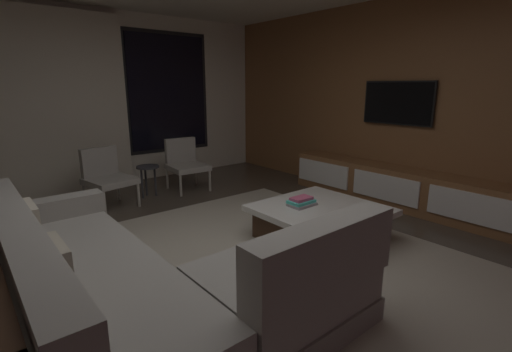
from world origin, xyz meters
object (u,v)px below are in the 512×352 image
object	(u,v)px
accent_chair_by_curtain	(106,175)
book_stack_on_coffee_table	(302,202)
accent_chair_near_window	(185,161)
media_console	(397,188)
mounted_tv	(398,103)
coffee_table	(320,223)
side_stool	(148,172)
sectional_couch	(140,286)

from	to	relation	value
accent_chair_by_curtain	book_stack_on_coffee_table	bearing A→B (deg)	-62.86
accent_chair_near_window	media_console	xyz separation A→B (m)	(1.74, -2.55, -0.18)
accent_chair_near_window	mounted_tv	world-z (taller)	mounted_tv
book_stack_on_coffee_table	mounted_tv	size ratio (longest dim) A/B	0.29
accent_chair_by_curtain	coffee_table	bearing A→B (deg)	-62.55
book_stack_on_coffee_table	accent_chair_near_window	world-z (taller)	accent_chair_near_window
coffee_table	accent_chair_near_window	xyz separation A→B (m)	(-0.10, 2.64, 0.25)
book_stack_on_coffee_table	mounted_tv	bearing A→B (deg)	3.32
side_stool	media_console	size ratio (longest dim) A/B	0.15
accent_chair_near_window	accent_chair_by_curtain	bearing A→B (deg)	-175.47
sectional_couch	mounted_tv	bearing A→B (deg)	6.57
media_console	coffee_table	bearing A→B (deg)	-177.04
book_stack_on_coffee_table	media_console	distance (m)	1.75
mounted_tv	media_console	bearing A→B (deg)	-132.48
coffee_table	accent_chair_by_curtain	xyz separation A→B (m)	(-1.32, 2.54, 0.25)
coffee_table	accent_chair_near_window	world-z (taller)	accent_chair_near_window
accent_chair_by_curtain	mounted_tv	size ratio (longest dim) A/B	0.79
sectional_couch	media_console	world-z (taller)	sectional_couch
sectional_couch	accent_chair_by_curtain	size ratio (longest dim) A/B	3.21
accent_chair_by_curtain	media_console	distance (m)	3.85
accent_chair_near_window	side_stool	distance (m)	0.63
coffee_table	book_stack_on_coffee_table	bearing A→B (deg)	121.64
sectional_couch	coffee_table	distance (m)	2.00
coffee_table	sectional_couch	bearing A→B (deg)	-175.49
side_stool	mounted_tv	distance (m)	3.58
accent_chair_by_curtain	media_console	world-z (taller)	accent_chair_by_curtain
coffee_table	accent_chair_near_window	bearing A→B (deg)	92.16
book_stack_on_coffee_table	mounted_tv	xyz separation A→B (m)	(1.93, 0.11, 0.95)
sectional_couch	mounted_tv	world-z (taller)	mounted_tv
sectional_couch	accent_chair_by_curtain	world-z (taller)	sectional_couch
coffee_table	book_stack_on_coffee_table	distance (m)	0.29
coffee_table	mounted_tv	xyz separation A→B (m)	(1.82, 0.28, 1.16)
accent_chair_near_window	side_stool	world-z (taller)	accent_chair_near_window
side_stool	accent_chair_by_curtain	bearing A→B (deg)	-174.85
coffee_table	media_console	bearing A→B (deg)	2.96
sectional_couch	side_stool	world-z (taller)	sectional_couch
accent_chair_near_window	side_stool	bearing A→B (deg)	-176.06
sectional_couch	accent_chair_near_window	bearing A→B (deg)	55.88
coffee_table	book_stack_on_coffee_table	xyz separation A→B (m)	(-0.11, 0.17, 0.21)
book_stack_on_coffee_table	media_console	world-z (taller)	media_console
coffee_table	side_stool	size ratio (longest dim) A/B	2.52
sectional_couch	coffee_table	bearing A→B (deg)	4.51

